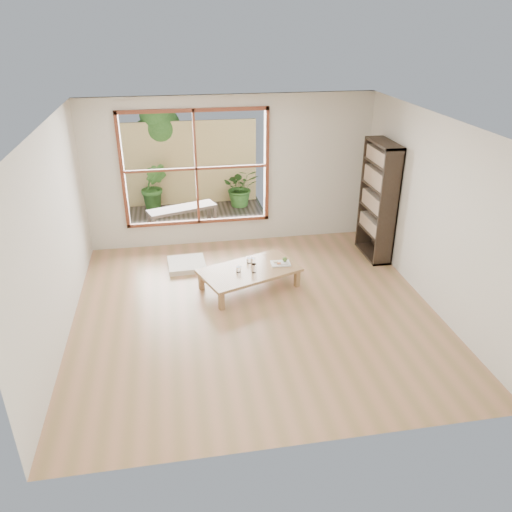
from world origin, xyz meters
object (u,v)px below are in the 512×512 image
(low_table, at_px, (249,271))
(garden_bench, at_px, (182,210))
(food_tray, at_px, (281,262))
(bookshelf, at_px, (378,201))

(low_table, height_order, garden_bench, garden_bench)
(low_table, relative_size, garden_bench, 1.19)
(low_table, distance_m, food_tray, 0.53)
(low_table, height_order, food_tray, food_tray)
(bookshelf, xyz_separation_m, food_tray, (-1.78, -0.69, -0.65))
(garden_bench, bearing_deg, bookshelf, -47.42)
(low_table, relative_size, bookshelf, 0.83)
(food_tray, xyz_separation_m, garden_bench, (-1.42, 2.42, 0.04))
(food_tray, bearing_deg, low_table, -166.61)
(bookshelf, bearing_deg, food_tray, -158.77)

